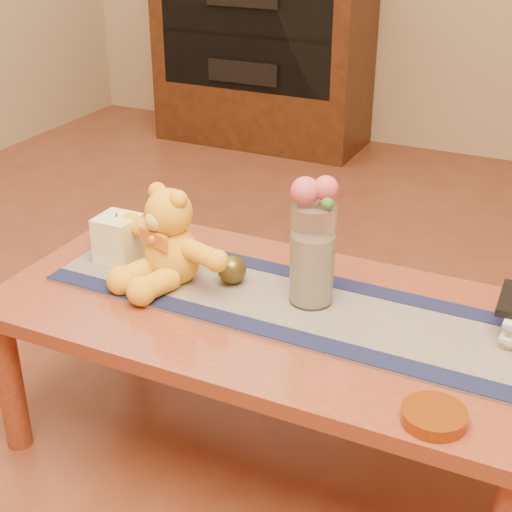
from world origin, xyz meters
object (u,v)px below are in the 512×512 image
at_px(bronze_ball, 232,269).
at_px(amber_dish, 434,416).
at_px(teddy_bear, 172,236).
at_px(pillar_candle, 118,238).
at_px(glass_vase, 312,254).
at_px(book_bottom, 505,324).
at_px(tv_remote, 510,299).

relative_size(bronze_ball, amber_dish, 0.59).
bearing_deg(amber_dish, bronze_ball, 152.08).
relative_size(teddy_bear, pillar_candle, 2.82).
distance_m(glass_vase, amber_dish, 0.52).
xyz_separation_m(teddy_bear, book_bottom, (0.84, 0.14, -0.12)).
relative_size(pillar_candle, bronze_ball, 1.66).
bearing_deg(bronze_ball, amber_dish, -27.92).
distance_m(book_bottom, amber_dish, 0.43).
relative_size(pillar_candle, amber_dish, 0.99).
relative_size(book_bottom, amber_dish, 1.71).
bearing_deg(pillar_candle, bronze_ball, 2.39).
bearing_deg(tv_remote, amber_dish, -101.46).
bearing_deg(tv_remote, teddy_bear, -173.10).
bearing_deg(amber_dish, pillar_candle, 162.03).
bearing_deg(bronze_ball, book_bottom, 7.88).
xyz_separation_m(glass_vase, tv_remote, (0.46, 0.08, -0.05)).
bearing_deg(amber_dish, teddy_bear, 159.77).
xyz_separation_m(glass_vase, bronze_ball, (-0.22, -0.00, -0.09)).
xyz_separation_m(glass_vase, amber_dish, (0.39, -0.33, -0.12)).
height_order(bronze_ball, book_bottom, bronze_ball).
bearing_deg(pillar_candle, glass_vase, 1.60).
distance_m(glass_vase, bronze_ball, 0.24).
distance_m(pillar_candle, bronze_ball, 0.35).
height_order(teddy_bear, amber_dish, teddy_bear).
xyz_separation_m(teddy_bear, glass_vase, (0.37, 0.04, 0.01)).
relative_size(tv_remote, amber_dish, 1.23).
distance_m(glass_vase, tv_remote, 0.47).
bearing_deg(book_bottom, glass_vase, -173.34).
bearing_deg(amber_dish, tv_remote, 80.30).
distance_m(teddy_bear, tv_remote, 0.85).
relative_size(teddy_bear, amber_dish, 2.78).
distance_m(glass_vase, book_bottom, 0.49).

